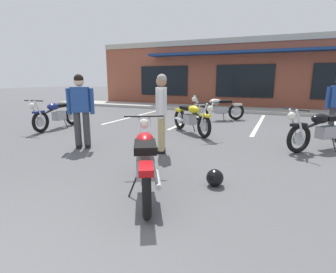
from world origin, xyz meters
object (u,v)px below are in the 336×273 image
object	(u,v)px
motorcycle_red_sportbike	(323,130)
motorcycle_silver_naked	(218,108)
motorcycle_foreground_classic	(145,160)
motorcycle_green_cafe_racer	(191,118)
person_in_shorts_foreground	(81,107)
helmet_on_pavement	(215,178)
motorcycle_blue_standard	(57,114)
person_by_back_row	(161,109)

from	to	relation	value
motorcycle_red_sportbike	motorcycle_silver_naked	xyz separation A→B (m)	(-3.13, 3.37, 0.00)
motorcycle_foreground_classic	motorcycle_green_cafe_racer	world-z (taller)	same
motorcycle_red_sportbike	motorcycle_green_cafe_racer	world-z (taller)	same
motorcycle_red_sportbike	person_in_shorts_foreground	bearing A→B (deg)	-158.42
motorcycle_green_cafe_racer	helmet_on_pavement	distance (m)	3.95
motorcycle_red_sportbike	motorcycle_silver_naked	distance (m)	4.60
motorcycle_blue_standard	person_in_shorts_foreground	xyz separation A→B (m)	(2.46, -1.64, 0.49)
motorcycle_blue_standard	person_by_back_row	size ratio (longest dim) A/B	1.26
motorcycle_red_sportbike	motorcycle_silver_naked	size ratio (longest dim) A/B	0.89
motorcycle_red_sportbike	motorcycle_foreground_classic	bearing A→B (deg)	-125.87
motorcycle_blue_standard	helmet_on_pavement	bearing A→B (deg)	-24.47
motorcycle_foreground_classic	motorcycle_red_sportbike	xyz separation A→B (m)	(2.58, 3.56, 0.00)
person_in_shorts_foreground	motorcycle_blue_standard	bearing A→B (deg)	146.24
helmet_on_pavement	motorcycle_silver_naked	bearing A→B (deg)	102.59
motorcycle_foreground_classic	motorcycle_blue_standard	size ratio (longest dim) A/B	0.90
motorcycle_silver_naked	person_by_back_row	xyz separation A→B (m)	(-0.09, -4.99, 0.49)
motorcycle_blue_standard	person_by_back_row	distance (m)	4.49
motorcycle_silver_naked	motorcycle_blue_standard	world-z (taller)	same
helmet_on_pavement	motorcycle_green_cafe_racer	bearing A→B (deg)	113.64
person_in_shorts_foreground	person_by_back_row	size ratio (longest dim) A/B	1.00
motorcycle_blue_standard	person_in_shorts_foreground	size ratio (longest dim) A/B	1.26
motorcycle_blue_standard	helmet_on_pavement	size ratio (longest dim) A/B	8.11
motorcycle_silver_naked	person_in_shorts_foreground	bearing A→B (deg)	-109.66
motorcycle_foreground_classic	person_in_shorts_foreground	bearing A→B (deg)	147.69
motorcycle_silver_naked	motorcycle_green_cafe_racer	bearing A→B (deg)	-93.21
motorcycle_green_cafe_racer	person_in_shorts_foreground	xyz separation A→B (m)	(-1.76, -2.61, 0.49)
motorcycle_silver_naked	person_by_back_row	distance (m)	5.01
motorcycle_red_sportbike	person_in_shorts_foreground	xyz separation A→B (m)	(-5.05, -2.00, 0.49)
helmet_on_pavement	person_by_back_row	bearing A→B (deg)	137.61
person_in_shorts_foreground	helmet_on_pavement	xyz separation A→B (m)	(3.34, -1.00, -0.82)
motorcycle_blue_standard	motorcycle_green_cafe_racer	size ratio (longest dim) A/B	1.24
motorcycle_silver_naked	person_in_shorts_foreground	distance (m)	5.72
motorcycle_foreground_classic	helmet_on_pavement	distance (m)	1.09
motorcycle_green_cafe_racer	person_by_back_row	bearing A→B (deg)	-88.35
motorcycle_foreground_classic	person_by_back_row	world-z (taller)	person_by_back_row
helmet_on_pavement	motorcycle_red_sportbike	bearing A→B (deg)	60.24
motorcycle_blue_standard	person_by_back_row	xyz separation A→B (m)	(4.28, -1.26, 0.49)
motorcycle_silver_naked	person_by_back_row	bearing A→B (deg)	-91.05
motorcycle_silver_naked	person_in_shorts_foreground	size ratio (longest dim) A/B	1.11
motorcycle_red_sportbike	motorcycle_silver_naked	bearing A→B (deg)	132.90
motorcycle_foreground_classic	helmet_on_pavement	xyz separation A→B (m)	(0.86, 0.57, -0.33)
motorcycle_green_cafe_racer	person_in_shorts_foreground	bearing A→B (deg)	-124.08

